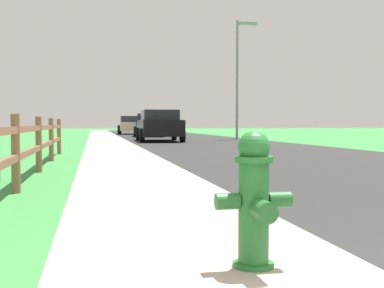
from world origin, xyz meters
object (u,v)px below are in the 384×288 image
(parked_suv_black, at_px, (159,125))
(parked_car_beige, at_px, (130,125))
(parked_car_blue, at_px, (149,125))
(street_lamp, at_px, (239,69))
(fire_hydrant, at_px, (254,199))

(parked_suv_black, xyz_separation_m, parked_car_beige, (-0.22, 16.35, -0.02))
(parked_car_blue, xyz_separation_m, parked_car_beige, (-0.70, 7.47, -0.00))
(street_lamp, bearing_deg, parked_suv_black, -155.99)
(parked_car_beige, bearing_deg, parked_suv_black, -89.24)
(fire_hydrant, relative_size, street_lamp, 0.13)
(parked_car_blue, height_order, parked_car_beige, parked_car_blue)
(parked_suv_black, bearing_deg, fire_hydrant, -95.89)
(parked_car_blue, height_order, street_lamp, street_lamp)
(fire_hydrant, height_order, parked_suv_black, parked_suv_black)
(parked_car_blue, bearing_deg, fire_hydrant, -95.08)
(parked_suv_black, bearing_deg, parked_car_beige, 90.76)
(parked_suv_black, relative_size, parked_car_beige, 1.08)
(parked_car_blue, distance_m, parked_car_beige, 7.50)
(parked_car_beige, bearing_deg, parked_car_blue, -84.67)
(parked_car_beige, bearing_deg, street_lamp, -70.99)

